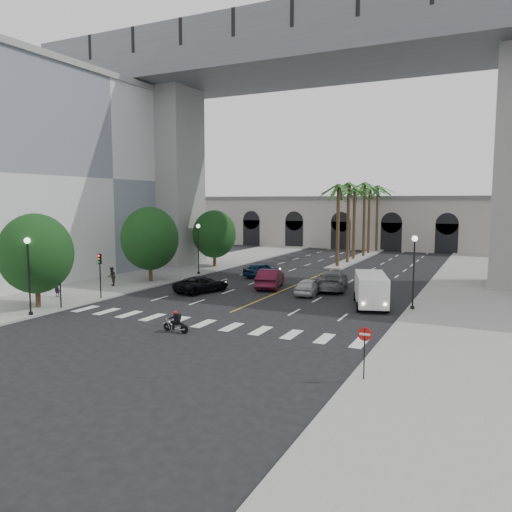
{
  "coord_description": "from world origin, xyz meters",
  "views": [
    {
      "loc": [
        16.44,
        -27.99,
        7.77
      ],
      "look_at": [
        0.08,
        6.0,
        3.58
      ],
      "focal_mm": 35.0,
      "sensor_mm": 36.0,
      "label": 1
    }
  ],
  "objects_px": {
    "car_e": "(262,270)",
    "do_not_enter_sign": "(365,343)",
    "motorcycle_rider": "(176,323)",
    "car_b": "(270,278)",
    "lamp_post_left_far": "(198,245)",
    "pedestrian_b": "(112,276)",
    "traffic_signal_near": "(60,275)",
    "car_d": "(333,280)",
    "lamp_post_left_near": "(29,270)",
    "lamp_post_right": "(414,266)",
    "cargo_van": "(371,289)",
    "car_a": "(309,287)",
    "car_c": "(202,284)",
    "traffic_signal_far": "(100,268)",
    "pedestrian_a": "(57,287)"
  },
  "relations": [
    {
      "from": "car_e",
      "to": "do_not_enter_sign",
      "type": "relative_size",
      "value": 1.76
    },
    {
      "from": "motorcycle_rider",
      "to": "car_b",
      "type": "xyz_separation_m",
      "value": [
        -1.16,
        16.21,
        0.27
      ]
    },
    {
      "from": "lamp_post_left_far",
      "to": "pedestrian_b",
      "type": "xyz_separation_m",
      "value": [
        -3.0,
        -9.77,
        -2.22
      ]
    },
    {
      "from": "traffic_signal_near",
      "to": "car_d",
      "type": "distance_m",
      "value": 22.25
    },
    {
      "from": "traffic_signal_near",
      "to": "pedestrian_b",
      "type": "bearing_deg",
      "value": 109.53
    },
    {
      "from": "lamp_post_left_near",
      "to": "lamp_post_right",
      "type": "bearing_deg",
      "value": 29.69
    },
    {
      "from": "cargo_van",
      "to": "do_not_enter_sign",
      "type": "relative_size",
      "value": 2.46
    },
    {
      "from": "traffic_signal_near",
      "to": "lamp_post_right",
      "type": "bearing_deg",
      "value": 24.82
    },
    {
      "from": "car_b",
      "to": "do_not_enter_sign",
      "type": "bearing_deg",
      "value": 110.02
    },
    {
      "from": "lamp_post_left_near",
      "to": "car_b",
      "type": "distance_m",
      "value": 19.99
    },
    {
      "from": "lamp_post_left_near",
      "to": "traffic_signal_near",
      "type": "xyz_separation_m",
      "value": [
        0.1,
        2.5,
        -0.71
      ]
    },
    {
      "from": "traffic_signal_near",
      "to": "do_not_enter_sign",
      "type": "distance_m",
      "value": 23.46
    },
    {
      "from": "motorcycle_rider",
      "to": "lamp_post_right",
      "type": "bearing_deg",
      "value": 49.96
    },
    {
      "from": "cargo_van",
      "to": "car_d",
      "type": "bearing_deg",
      "value": 112.2
    },
    {
      "from": "car_a",
      "to": "car_e",
      "type": "relative_size",
      "value": 0.95
    },
    {
      "from": "traffic_signal_near",
      "to": "car_e",
      "type": "relative_size",
      "value": 0.85
    },
    {
      "from": "car_c",
      "to": "traffic_signal_far",
      "type": "bearing_deg",
      "value": 68.03
    },
    {
      "from": "cargo_van",
      "to": "lamp_post_left_far",
      "type": "bearing_deg",
      "value": 141.11
    },
    {
      "from": "car_b",
      "to": "do_not_enter_sign",
      "type": "relative_size",
      "value": 2.15
    },
    {
      "from": "car_a",
      "to": "pedestrian_b",
      "type": "xyz_separation_m",
      "value": [
        -17.12,
        -4.4,
        0.31
      ]
    },
    {
      "from": "car_a",
      "to": "traffic_signal_near",
      "type": "bearing_deg",
      "value": 39.73
    },
    {
      "from": "car_b",
      "to": "car_c",
      "type": "bearing_deg",
      "value": 30.96
    },
    {
      "from": "lamp_post_right",
      "to": "traffic_signal_near",
      "type": "bearing_deg",
      "value": -155.18
    },
    {
      "from": "lamp_post_right",
      "to": "car_d",
      "type": "height_order",
      "value": "lamp_post_right"
    },
    {
      "from": "traffic_signal_near",
      "to": "car_b",
      "type": "relative_size",
      "value": 0.7
    },
    {
      "from": "traffic_signal_near",
      "to": "traffic_signal_far",
      "type": "distance_m",
      "value": 4.0
    },
    {
      "from": "lamp_post_left_far",
      "to": "car_a",
      "type": "xyz_separation_m",
      "value": [
        14.12,
        -5.37,
        -2.53
      ]
    },
    {
      "from": "pedestrian_a",
      "to": "do_not_enter_sign",
      "type": "relative_size",
      "value": 0.64
    },
    {
      "from": "motorcycle_rider",
      "to": "car_c",
      "type": "xyz_separation_m",
      "value": [
        -5.59,
        11.81,
        0.1
      ]
    },
    {
      "from": "car_a",
      "to": "do_not_enter_sign",
      "type": "distance_m",
      "value": 20.11
    },
    {
      "from": "car_a",
      "to": "car_c",
      "type": "distance_m",
      "value": 9.1
    },
    {
      "from": "lamp_post_right",
      "to": "car_c",
      "type": "distance_m",
      "value": 17.51
    },
    {
      "from": "car_c",
      "to": "cargo_van",
      "type": "relative_size",
      "value": 0.83
    },
    {
      "from": "lamp_post_right",
      "to": "do_not_enter_sign",
      "type": "bearing_deg",
      "value": -89.1
    },
    {
      "from": "lamp_post_right",
      "to": "car_c",
      "type": "xyz_separation_m",
      "value": [
        -17.33,
        -0.19,
        -2.53
      ]
    },
    {
      "from": "pedestrian_a",
      "to": "car_d",
      "type": "bearing_deg",
      "value": 41.3
    },
    {
      "from": "traffic_signal_near",
      "to": "cargo_van",
      "type": "bearing_deg",
      "value": 28.51
    },
    {
      "from": "traffic_signal_far",
      "to": "car_d",
      "type": "xyz_separation_m",
      "value": [
        15.12,
        12.24,
        -1.66
      ]
    },
    {
      "from": "traffic_signal_far",
      "to": "car_a",
      "type": "distance_m",
      "value": 16.83
    },
    {
      "from": "traffic_signal_near",
      "to": "car_a",
      "type": "bearing_deg",
      "value": 43.12
    },
    {
      "from": "pedestrian_a",
      "to": "pedestrian_b",
      "type": "height_order",
      "value": "pedestrian_b"
    },
    {
      "from": "lamp_post_left_far",
      "to": "traffic_signal_far",
      "type": "xyz_separation_m",
      "value": [
        0.1,
        -14.5,
        -0.71
      ]
    },
    {
      "from": "car_c",
      "to": "pedestrian_a",
      "type": "height_order",
      "value": "pedestrian_a"
    },
    {
      "from": "car_c",
      "to": "cargo_van",
      "type": "bearing_deg",
      "value": -159.98
    },
    {
      "from": "lamp_post_left_far",
      "to": "pedestrian_b",
      "type": "bearing_deg",
      "value": -107.07
    },
    {
      "from": "car_e",
      "to": "pedestrian_a",
      "type": "bearing_deg",
      "value": 78.18
    },
    {
      "from": "traffic_signal_far",
      "to": "motorcycle_rider",
      "type": "distance_m",
      "value": 12.41
    },
    {
      "from": "car_a",
      "to": "car_d",
      "type": "height_order",
      "value": "car_d"
    },
    {
      "from": "car_d",
      "to": "pedestrian_a",
      "type": "bearing_deg",
      "value": 24.47
    },
    {
      "from": "lamp_post_left_far",
      "to": "cargo_van",
      "type": "xyz_separation_m",
      "value": [
        19.8,
        -7.8,
        -1.89
      ]
    }
  ]
}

